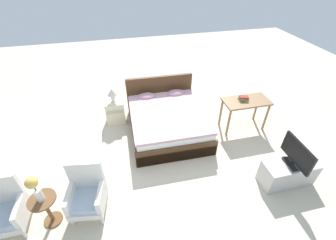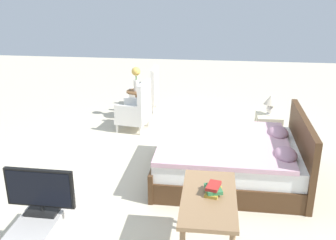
{
  "view_description": "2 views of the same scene",
  "coord_description": "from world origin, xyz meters",
  "px_view_note": "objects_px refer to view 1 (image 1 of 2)",
  "views": [
    {
      "loc": [
        -0.68,
        -3.14,
        3.48
      ],
      "look_at": [
        0.13,
        0.31,
        0.75
      ],
      "focal_mm": 24.0,
      "sensor_mm": 36.0,
      "label": 1
    },
    {
      "loc": [
        5.26,
        0.6,
        2.72
      ],
      "look_at": [
        -0.03,
        -0.03,
        0.75
      ],
      "focal_mm": 42.0,
      "sensor_mm": 36.0,
      "label": 2
    }
  ],
  "objects_px": {
    "bed": "(167,120)",
    "table_lamp": "(112,93)",
    "side_table": "(46,208)",
    "nightstand": "(115,111)",
    "armchair_by_window_right": "(87,194)",
    "tv_stand": "(287,173)",
    "tv_flatscreen": "(297,154)",
    "book_stack": "(244,98)",
    "armchair_by_window_left": "(6,209)",
    "vanity_desk": "(246,105)",
    "flower_vase": "(34,187)"
  },
  "relations": [
    {
      "from": "side_table",
      "to": "vanity_desk",
      "type": "bearing_deg",
      "value": 20.27
    },
    {
      "from": "side_table",
      "to": "tv_stand",
      "type": "bearing_deg",
      "value": -2.32
    },
    {
      "from": "tv_flatscreen",
      "to": "book_stack",
      "type": "relative_size",
      "value": 2.88
    },
    {
      "from": "side_table",
      "to": "nightstand",
      "type": "distance_m",
      "value": 2.67
    },
    {
      "from": "book_stack",
      "to": "armchair_by_window_right",
      "type": "bearing_deg",
      "value": -157.03
    },
    {
      "from": "armchair_by_window_right",
      "to": "flower_vase",
      "type": "relative_size",
      "value": 1.93
    },
    {
      "from": "tv_stand",
      "to": "tv_flatscreen",
      "type": "relative_size",
      "value": 1.37
    },
    {
      "from": "armchair_by_window_left",
      "to": "book_stack",
      "type": "distance_m",
      "value": 4.82
    },
    {
      "from": "side_table",
      "to": "bed",
      "type": "bearing_deg",
      "value": 38.23
    },
    {
      "from": "tv_stand",
      "to": "armchair_by_window_left",
      "type": "bearing_deg",
      "value": 176.78
    },
    {
      "from": "flower_vase",
      "to": "book_stack",
      "type": "distance_m",
      "value": 4.28
    },
    {
      "from": "armchair_by_window_left",
      "to": "side_table",
      "type": "height_order",
      "value": "armchair_by_window_left"
    },
    {
      "from": "armchair_by_window_left",
      "to": "book_stack",
      "type": "height_order",
      "value": "armchair_by_window_left"
    },
    {
      "from": "armchair_by_window_left",
      "to": "vanity_desk",
      "type": "distance_m",
      "value": 4.86
    },
    {
      "from": "tv_stand",
      "to": "book_stack",
      "type": "distance_m",
      "value": 1.8
    },
    {
      "from": "book_stack",
      "to": "side_table",
      "type": "bearing_deg",
      "value": -158.94
    },
    {
      "from": "tv_flatscreen",
      "to": "flower_vase",
      "type": "bearing_deg",
      "value": 177.68
    },
    {
      "from": "armchair_by_window_right",
      "to": "nightstand",
      "type": "height_order",
      "value": "armchair_by_window_right"
    },
    {
      "from": "armchair_by_window_right",
      "to": "nightstand",
      "type": "distance_m",
      "value": 2.39
    },
    {
      "from": "armchair_by_window_right",
      "to": "tv_stand",
      "type": "xyz_separation_m",
      "value": [
        3.49,
        -0.26,
        -0.14
      ]
    },
    {
      "from": "vanity_desk",
      "to": "armchair_by_window_right",
      "type": "bearing_deg",
      "value": -157.96
    },
    {
      "from": "bed",
      "to": "nightstand",
      "type": "relative_size",
      "value": 3.48
    },
    {
      "from": "armchair_by_window_left",
      "to": "tv_flatscreen",
      "type": "distance_m",
      "value": 4.69
    },
    {
      "from": "bed",
      "to": "side_table",
      "type": "relative_size",
      "value": 3.5
    },
    {
      "from": "armchair_by_window_right",
      "to": "nightstand",
      "type": "bearing_deg",
      "value": 77.12
    },
    {
      "from": "bed",
      "to": "tv_flatscreen",
      "type": "distance_m",
      "value": 2.7
    },
    {
      "from": "armchair_by_window_left",
      "to": "side_table",
      "type": "distance_m",
      "value": 0.59
    },
    {
      "from": "flower_vase",
      "to": "nightstand",
      "type": "bearing_deg",
      "value": 65.09
    },
    {
      "from": "bed",
      "to": "table_lamp",
      "type": "distance_m",
      "value": 1.41
    },
    {
      "from": "tv_stand",
      "to": "bed",
      "type": "bearing_deg",
      "value": 132.55
    },
    {
      "from": "tv_flatscreen",
      "to": "armchair_by_window_left",
      "type": "bearing_deg",
      "value": 176.78
    },
    {
      "from": "bed",
      "to": "tv_flatscreen",
      "type": "xyz_separation_m",
      "value": [
        1.81,
        -1.96,
        0.41
      ]
    },
    {
      "from": "bed",
      "to": "vanity_desk",
      "type": "relative_size",
      "value": 1.94
    },
    {
      "from": "tv_stand",
      "to": "book_stack",
      "type": "xyz_separation_m",
      "value": [
        -0.09,
        1.7,
        0.56
      ]
    },
    {
      "from": "bed",
      "to": "armchair_by_window_right",
      "type": "bearing_deg",
      "value": -134.8
    },
    {
      "from": "tv_stand",
      "to": "book_stack",
      "type": "relative_size",
      "value": 3.95
    },
    {
      "from": "armchair_by_window_right",
      "to": "tv_stand",
      "type": "height_order",
      "value": "armchair_by_window_right"
    },
    {
      "from": "side_table",
      "to": "table_lamp",
      "type": "xyz_separation_m",
      "value": [
        1.13,
        2.42,
        0.43
      ]
    },
    {
      "from": "armchair_by_window_left",
      "to": "tv_flatscreen",
      "type": "height_order",
      "value": "tv_flatscreen"
    },
    {
      "from": "bed",
      "to": "nightstand",
      "type": "distance_m",
      "value": 1.32
    },
    {
      "from": "table_lamp",
      "to": "tv_flatscreen",
      "type": "height_order",
      "value": "tv_flatscreen"
    },
    {
      "from": "bed",
      "to": "flower_vase",
      "type": "xyz_separation_m",
      "value": [
        -2.28,
        -1.8,
        0.57
      ]
    },
    {
      "from": "table_lamp",
      "to": "vanity_desk",
      "type": "height_order",
      "value": "table_lamp"
    },
    {
      "from": "table_lamp",
      "to": "tv_flatscreen",
      "type": "bearing_deg",
      "value": -41.16
    },
    {
      "from": "nightstand",
      "to": "tv_stand",
      "type": "distance_m",
      "value": 3.93
    },
    {
      "from": "tv_flatscreen",
      "to": "tv_stand",
      "type": "bearing_deg",
      "value": 178.64
    },
    {
      "from": "flower_vase",
      "to": "armchair_by_window_right",
      "type": "bearing_deg",
      "value": 9.23
    },
    {
      "from": "flower_vase",
      "to": "table_lamp",
      "type": "relative_size",
      "value": 1.45
    },
    {
      "from": "bed",
      "to": "vanity_desk",
      "type": "xyz_separation_m",
      "value": [
        1.77,
        -0.3,
        0.34
      ]
    },
    {
      "from": "side_table",
      "to": "tv_stand",
      "type": "relative_size",
      "value": 0.6
    }
  ]
}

